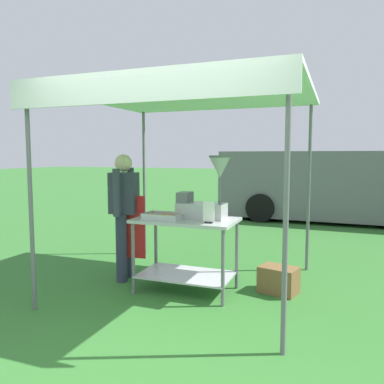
% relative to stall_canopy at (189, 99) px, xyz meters
% --- Properties ---
extents(ground_plane, '(70.00, 70.00, 0.00)m').
position_rel_stall_canopy_xyz_m(ground_plane, '(0.14, 4.52, -2.24)').
color(ground_plane, '#33702D').
extents(stall_canopy, '(2.74, 2.64, 2.33)m').
position_rel_stall_canopy_xyz_m(stall_canopy, '(0.00, 0.00, 0.00)').
color(stall_canopy, slate).
rests_on(stall_canopy, ground).
extents(donut_cart, '(1.18, 0.69, 0.86)m').
position_rel_stall_canopy_xyz_m(donut_cart, '(0.00, -0.10, -1.63)').
color(donut_cart, '#B7B7BC').
rests_on(donut_cart, ground).
extents(donut_tray, '(0.45, 0.30, 0.07)m').
position_rel_stall_canopy_xyz_m(donut_tray, '(-0.24, -0.23, -1.36)').
color(donut_tray, '#B7B7BC').
rests_on(donut_tray, donut_cart).
extents(donut_fryer, '(0.63, 0.28, 0.73)m').
position_rel_stall_canopy_xyz_m(donut_fryer, '(0.21, -0.00, -1.11)').
color(donut_fryer, '#B7B7BC').
rests_on(donut_fryer, donut_cart).
extents(menu_sign, '(0.13, 0.05, 0.24)m').
position_rel_stall_canopy_xyz_m(menu_sign, '(0.34, -0.28, -1.28)').
color(menu_sign, black).
rests_on(menu_sign, donut_cart).
extents(vendor, '(0.46, 0.54, 1.61)m').
position_rel_stall_canopy_xyz_m(vendor, '(-0.89, 0.02, -1.34)').
color(vendor, '#2D3347').
rests_on(vendor, ground).
extents(supply_crate, '(0.48, 0.39, 0.31)m').
position_rel_stall_canopy_xyz_m(supply_crate, '(1.03, 0.23, -2.09)').
color(supply_crate, brown).
rests_on(supply_crate, ground).
extents(van_grey, '(5.59, 2.18, 1.69)m').
position_rel_stall_canopy_xyz_m(van_grey, '(1.68, 5.81, -1.36)').
color(van_grey, slate).
rests_on(van_grey, ground).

